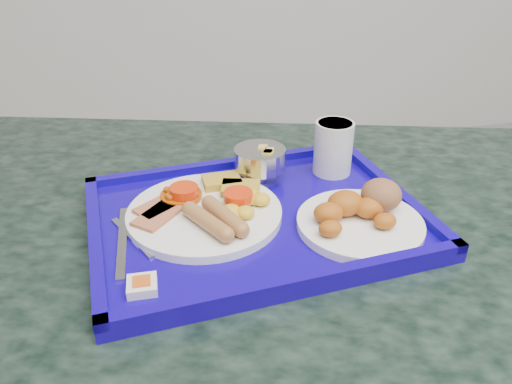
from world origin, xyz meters
TOP-DOWN VIEW (x-y plane):
  - table at (-0.58, 0.95)m, footprint 1.53×1.23m
  - tray at (-0.57, 0.98)m, footprint 0.51×0.39m
  - main_plate at (-0.64, 0.99)m, footprint 0.23×0.23m
  - bread_plate at (-0.43, 0.92)m, footprint 0.18×0.18m
  - fruit_bowl at (-0.54, 1.09)m, footprint 0.09×0.09m
  - juice_cup at (-0.41, 1.09)m, footprint 0.07×0.07m
  - spoon at (-0.73, 1.01)m, footprint 0.08×0.15m
  - knife at (-0.77, 0.95)m, footprint 0.02×0.17m
  - jam_packet at (-0.74, 0.85)m, footprint 0.04×0.04m

SIDE VIEW (x-z plane):
  - table at x=-0.58m, z-range 0.20..1.03m
  - tray at x=-0.57m, z-range 0.82..0.85m
  - knife at x=-0.77m, z-range 0.84..0.85m
  - spoon at x=-0.73m, z-range 0.84..0.85m
  - jam_packet at x=-0.74m, z-range 0.84..0.86m
  - main_plate at x=-0.64m, z-range 0.84..0.87m
  - bread_plate at x=-0.43m, z-range 0.83..0.89m
  - fruit_bowl at x=-0.54m, z-range 0.85..0.91m
  - juice_cup at x=-0.41m, z-range 0.85..0.94m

